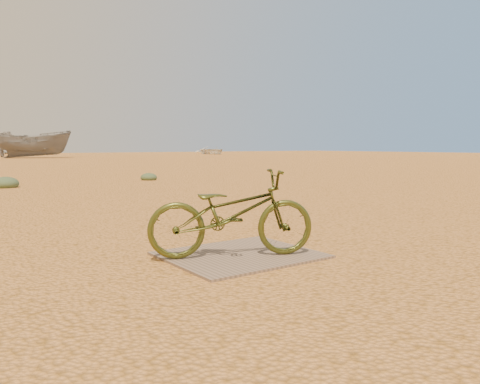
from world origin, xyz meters
TOP-DOWN VIEW (x-y plane):
  - ground at (0.00, 0.00)m, footprint 120.00×120.00m
  - plywood_board at (-0.13, -0.43)m, footprint 1.32×1.12m
  - bicycle at (-0.25, -0.46)m, footprint 1.56×1.09m
  - boat_mid_right at (5.77, 36.24)m, footprint 6.09×3.91m
  - boat_far_right at (25.83, 41.51)m, footprint 3.59×4.68m
  - kale_a at (-0.68, 8.52)m, footprint 0.61×0.61m
  - kale_b at (3.16, 8.79)m, footprint 0.48×0.48m

SIDE VIEW (x-z plane):
  - ground at x=0.00m, z-range 0.00..0.00m
  - kale_a at x=-0.68m, z-range -0.17..0.17m
  - kale_b at x=3.16m, z-range -0.13..0.13m
  - plywood_board at x=-0.13m, z-range 0.00..0.02m
  - bicycle at x=-0.25m, z-range 0.02..0.80m
  - boat_far_right at x=25.83m, z-range 0.00..0.90m
  - boat_mid_right at x=5.77m, z-range 0.00..2.21m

